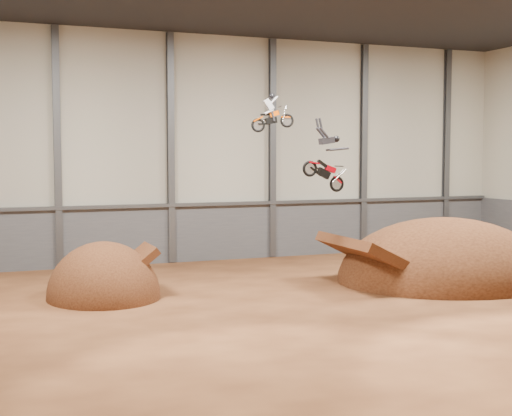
{
  "coord_description": "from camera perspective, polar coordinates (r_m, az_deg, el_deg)",
  "views": [
    {
      "loc": [
        -14.15,
        -27.46,
        6.65
      ],
      "look_at": [
        -1.97,
        4.0,
        4.1
      ],
      "focal_mm": 50.0,
      "sensor_mm": 36.0,
      "label": 1
    }
  ],
  "objects": [
    {
      "name": "back_wall",
      "position": [
        44.76,
        -2.75,
        4.77
      ],
      "size": [
        40.0,
        0.1,
        14.0
      ],
      "primitive_type": "cube",
      "color": "#B6B2A1",
      "rests_on": "ground"
    },
    {
      "name": "fmx_rider_b",
      "position": [
        34.32,
        5.18,
        4.26
      ],
      "size": [
        4.13,
        1.08,
        3.9
      ],
      "primitive_type": null,
      "rotation": [
        0.0,
        0.47,
        0.04
      ],
      "color": "#CD000F"
    },
    {
      "name": "lower_band_back",
      "position": [
        44.93,
        -2.68,
        -1.94
      ],
      "size": [
        39.8,
        0.18,
        3.5
      ],
      "primitive_type": "cube",
      "color": "#4F5157",
      "rests_on": "ground"
    },
    {
      "name": "steel_column_3",
      "position": [
        45.74,
        1.31,
        4.77
      ],
      "size": [
        0.4,
        0.36,
        13.9
      ],
      "primitive_type": "cube",
      "color": "#47494F",
      "rests_on": "ground"
    },
    {
      "name": "steel_column_4",
      "position": [
        48.68,
        8.61,
        4.69
      ],
      "size": [
        0.4,
        0.36,
        13.9
      ],
      "primitive_type": "cube",
      "color": "#47494F",
      "rests_on": "ground"
    },
    {
      "name": "floor",
      "position": [
        31.6,
        6.01,
        -7.85
      ],
      "size": [
        40.0,
        40.0,
        0.0
      ],
      "primitive_type": "plane",
      "color": "#492613",
      "rests_on": "ground"
    },
    {
      "name": "landing_ramp",
      "position": [
        39.04,
        14.82,
        -5.62
      ],
      "size": [
        11.54,
        10.21,
        6.66
      ],
      "primitive_type": "ellipsoid",
      "color": "#381B0E",
      "rests_on": "ground"
    },
    {
      "name": "fmx_rider_a",
      "position": [
        36.18,
        1.43,
        7.85
      ],
      "size": [
        2.59,
        1.28,
        2.31
      ],
      "primitive_type": null,
      "rotation": [
        0.0,
        -0.16,
        -0.19
      ],
      "color": "#EB5100"
    },
    {
      "name": "takeoff_ramp",
      "position": [
        34.12,
        -12.07,
        -7.01
      ],
      "size": [
        5.21,
        6.01,
        5.21
      ],
      "primitive_type": "ellipsoid",
      "color": "#381B0E",
      "rests_on": "ground"
    },
    {
      "name": "steel_column_5",
      "position": [
        52.31,
        14.98,
        4.57
      ],
      "size": [
        0.4,
        0.36,
        13.9
      ],
      "primitive_type": "cube",
      "color": "#47494F",
      "rests_on": "ground"
    },
    {
      "name": "steel_rail",
      "position": [
        44.63,
        -2.63,
        0.34
      ],
      "size": [
        39.8,
        0.35,
        0.2
      ],
      "primitive_type": "cube",
      "color": "#47494F",
      "rests_on": "lower_band_back"
    },
    {
      "name": "steel_column_1",
      "position": [
        42.46,
        -15.61,
        4.64
      ],
      "size": [
        0.4,
        0.36,
        13.9
      ],
      "primitive_type": "cube",
      "color": "#47494F",
      "rests_on": "ground"
    },
    {
      "name": "steel_column_2",
      "position": [
        43.62,
        -6.84,
        4.76
      ],
      "size": [
        0.4,
        0.36,
        13.9
      ],
      "primitive_type": "cube",
      "color": "#47494F",
      "rests_on": "ground"
    }
  ]
}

